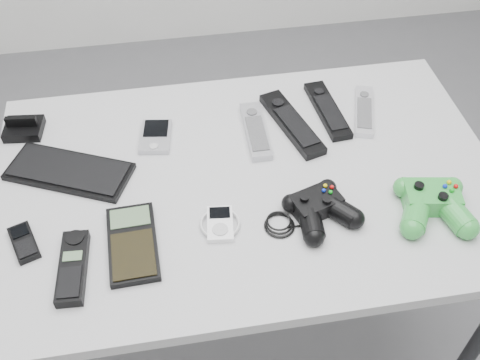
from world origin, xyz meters
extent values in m
plane|color=slate|center=(0.00, 0.00, 0.00)|extent=(3.50, 3.50, 0.00)
cube|color=#B0B0B3|center=(-0.05, -0.01, 0.74)|extent=(1.13, 0.73, 0.03)
cylinder|color=black|center=(0.46, -0.33, 0.36)|extent=(0.04, 0.04, 0.73)
cylinder|color=black|center=(-0.57, 0.30, 0.36)|extent=(0.04, 0.04, 0.73)
cylinder|color=black|center=(0.46, 0.30, 0.36)|extent=(0.04, 0.04, 0.73)
cube|color=black|center=(-0.45, 0.06, 0.77)|extent=(0.30, 0.22, 0.02)
cube|color=black|center=(-0.56, 0.22, 0.78)|extent=(0.10, 0.09, 0.05)
cube|color=#ABABB2|center=(-0.25, 0.15, 0.77)|extent=(0.09, 0.12, 0.02)
cube|color=#ABABB2|center=(-0.01, 0.13, 0.77)|extent=(0.05, 0.19, 0.02)
cube|color=black|center=(0.08, 0.14, 0.77)|extent=(0.12, 0.25, 0.02)
cube|color=black|center=(0.18, 0.17, 0.77)|extent=(0.07, 0.22, 0.02)
cube|color=silver|center=(0.27, 0.16, 0.77)|extent=(0.10, 0.19, 0.02)
cube|color=black|center=(-0.53, -0.12, 0.77)|extent=(0.07, 0.10, 0.02)
cube|color=black|center=(-0.43, -0.20, 0.77)|extent=(0.06, 0.17, 0.03)
cube|color=black|center=(-0.31, -0.16, 0.77)|extent=(0.10, 0.19, 0.02)
cube|color=white|center=(-0.13, -0.14, 0.77)|extent=(0.09, 0.10, 0.02)
camera|label=1|loc=(-0.21, -0.86, 1.68)|focal=42.00mm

